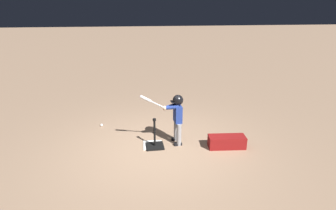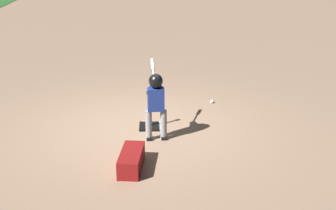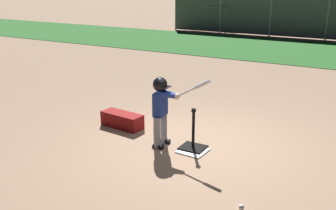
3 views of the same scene
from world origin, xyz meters
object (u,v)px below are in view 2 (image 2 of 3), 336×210
object	(u,v)px
equipment_bag	(131,160)
baseball	(212,101)
batter_child	(156,98)
batting_tee	(149,122)

from	to	relation	value
equipment_bag	baseball	bearing A→B (deg)	-22.54
batter_child	batting_tee	bearing A→B (deg)	13.61
batting_tee	baseball	bearing A→B (deg)	-45.66
baseball	equipment_bag	xyz separation A→B (m)	(-2.96, 1.61, 0.10)
batter_child	equipment_bag	bearing A→B (deg)	160.64
batting_tee	baseball	world-z (taller)	batting_tee
batter_child	baseball	distance (m)	2.33
batter_child	equipment_bag	size ratio (longest dim) A/B	1.50
baseball	batter_child	bearing A→B (deg)	146.41
batting_tee	equipment_bag	distance (m)	1.66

